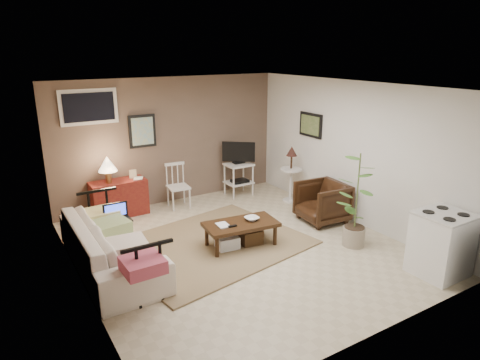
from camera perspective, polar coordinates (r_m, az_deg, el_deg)
floor at (r=6.57m, az=-0.14°, el=-9.02°), size 5.00×5.00×0.00m
art_back at (r=8.04m, az=-12.90°, el=6.38°), size 0.50×0.03×0.60m
art_right at (r=8.18m, az=9.41°, el=7.25°), size 0.03×0.60×0.45m
window at (r=7.73m, az=-19.52°, el=9.16°), size 0.96×0.03×0.60m
rug at (r=6.66m, az=-4.01°, el=-8.56°), size 3.07×2.62×0.03m
coffee_table at (r=6.51m, az=0.06°, el=-7.02°), size 1.15×0.69×0.41m
sofa at (r=6.09m, az=-16.95°, el=-7.29°), size 0.68×2.33×0.91m
sofa_pillows at (r=5.82m, az=-15.80°, el=-7.22°), size 0.45×2.21×0.16m
sofa_end_rails at (r=6.15m, az=-15.69°, el=-7.60°), size 0.63×2.32×0.78m
laptop at (r=6.45m, az=-16.09°, el=-4.53°), size 0.36×0.26×0.24m
red_console at (r=7.95m, az=-15.96°, el=-1.93°), size 0.97×0.43×1.12m
spindle_chair at (r=8.13m, az=-8.26°, el=-0.94°), size 0.41×0.41×0.84m
tv_stand at (r=8.66m, az=-0.15°, el=1.70°), size 0.54×0.46×1.11m
side_table at (r=8.32m, az=6.83°, el=1.64°), size 0.42×0.42×1.11m
armchair at (r=7.52m, az=10.92°, el=-2.68°), size 0.76×0.80×0.77m
potted_plant at (r=6.58m, az=15.33°, el=-2.20°), size 0.37×0.37×1.48m
stove at (r=6.28m, az=25.25°, el=-7.70°), size 0.67×0.62×0.87m
bowl at (r=6.50m, az=1.58°, el=-4.52°), size 0.21×0.06×0.21m
book_table at (r=6.27m, az=-3.00°, el=-5.30°), size 0.17×0.03×0.23m
book_console at (r=7.88m, az=-14.03°, el=0.87°), size 0.15×0.08×0.21m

